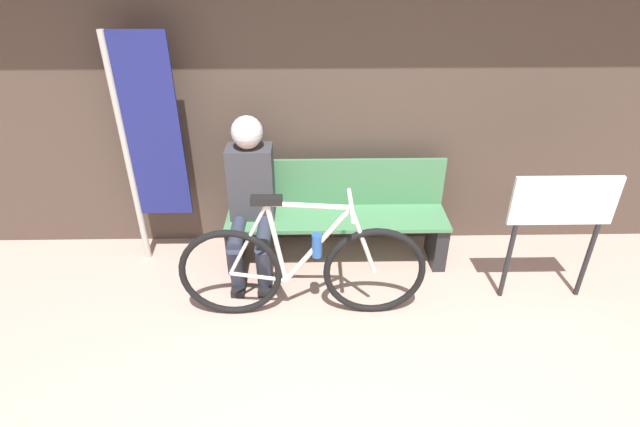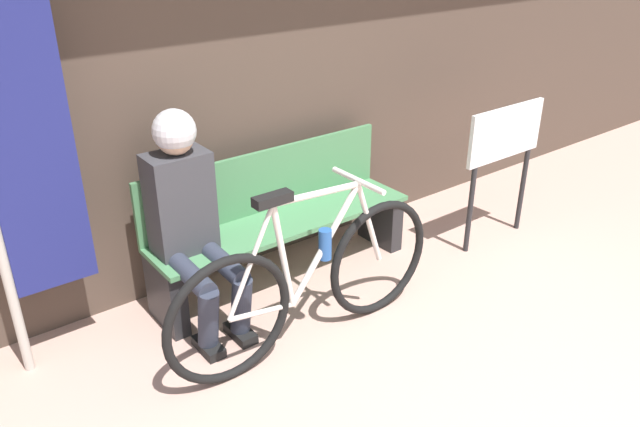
# 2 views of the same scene
# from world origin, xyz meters

# --- Properties ---
(storefront_wall) EXTENTS (12.00, 0.56, 3.20)m
(storefront_wall) POSITION_xyz_m (0.00, 2.74, 1.66)
(storefront_wall) COLOR #4C3D33
(storefront_wall) RESTS_ON ground_plane
(park_bench_near) EXTENTS (1.73, 0.42, 0.83)m
(park_bench_near) POSITION_xyz_m (0.01, 2.41, 0.39)
(park_bench_near) COLOR #477F51
(park_bench_near) RESTS_ON ground_plane
(bicycle) EXTENTS (1.69, 0.40, 0.95)m
(bicycle) POSITION_xyz_m (-0.25, 1.73, 0.39)
(bicycle) COLOR black
(bicycle) RESTS_ON ground_plane
(person_seated) EXTENTS (0.34, 0.62, 1.24)m
(person_seated) POSITION_xyz_m (-0.65, 2.30, 0.70)
(person_seated) COLOR #2D3342
(person_seated) RESTS_ON ground_plane
(banner_pole) EXTENTS (0.45, 0.05, 1.82)m
(banner_pole) POSITION_xyz_m (-1.40, 2.43, 1.06)
(banner_pole) COLOR #B7B2A8
(banner_pole) RESTS_ON ground_plane
(signboard) EXTENTS (0.72, 0.04, 0.99)m
(signboard) POSITION_xyz_m (1.51, 1.89, 0.72)
(signboard) COLOR #232326
(signboard) RESTS_ON ground_plane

